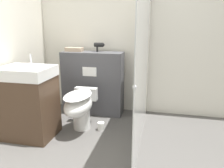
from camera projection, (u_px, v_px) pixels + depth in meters
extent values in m
cube|color=silver|center=(126.00, 35.00, 3.45)|extent=(8.00, 0.06, 2.50)
cube|color=#4C4C51|center=(93.00, 83.00, 3.52)|extent=(0.96, 0.32, 1.00)
cube|color=white|center=(89.00, 72.00, 3.31)|extent=(0.22, 0.01, 0.14)
cube|color=silver|center=(144.00, 64.00, 2.58)|extent=(0.01, 1.79, 1.91)
sphere|color=#B2B2B7|center=(134.00, 87.00, 1.78)|extent=(0.04, 0.04, 0.04)
cylinder|color=white|center=(82.00, 116.00, 3.04)|extent=(0.24, 0.24, 0.35)
ellipsoid|color=white|center=(78.00, 105.00, 2.89)|extent=(0.34, 0.58, 0.27)
ellipsoid|color=white|center=(78.00, 95.00, 2.85)|extent=(0.33, 0.56, 0.02)
cube|color=white|center=(86.00, 94.00, 3.17)|extent=(0.32, 0.11, 0.18)
cube|color=#473323|center=(29.00, 107.00, 2.78)|extent=(0.62, 0.50, 0.78)
cube|color=white|center=(26.00, 72.00, 2.66)|extent=(0.64, 0.51, 0.13)
cylinder|color=silver|center=(31.00, 59.00, 2.75)|extent=(0.02, 0.02, 0.14)
cylinder|color=black|center=(99.00, 45.00, 3.38)|extent=(0.14, 0.07, 0.07)
cone|color=black|center=(104.00, 45.00, 3.36)|extent=(0.03, 0.06, 0.06)
cylinder|color=black|center=(97.00, 48.00, 3.40)|extent=(0.03, 0.03, 0.10)
cube|color=tan|center=(74.00, 49.00, 3.46)|extent=(0.27, 0.13, 0.06)
cylinder|color=white|center=(101.00, 126.00, 3.01)|extent=(0.10, 0.10, 0.11)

